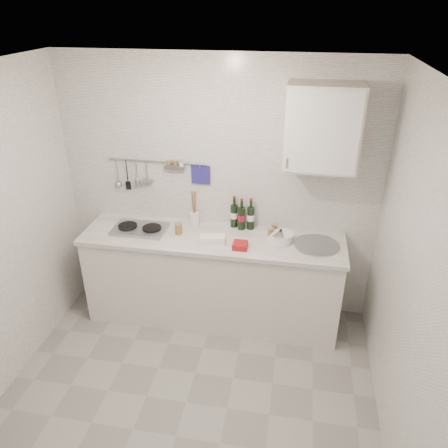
% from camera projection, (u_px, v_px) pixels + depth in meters
% --- Properties ---
extents(floor, '(3.00, 3.00, 0.00)m').
position_uv_depth(floor, '(186.00, 402.00, 3.50)').
color(floor, gray).
rests_on(floor, ground).
extents(ceiling, '(3.00, 3.00, 0.00)m').
position_uv_depth(ceiling, '(168.00, 78.00, 2.35)').
color(ceiling, silver).
rests_on(ceiling, back_wall).
extents(back_wall, '(3.00, 0.02, 2.50)m').
position_uv_depth(back_wall, '(218.00, 191.00, 4.15)').
color(back_wall, silver).
rests_on(back_wall, floor).
extents(wall_right, '(0.02, 2.80, 2.50)m').
position_uv_depth(wall_right, '(414.00, 296.00, 2.69)').
color(wall_right, silver).
rests_on(wall_right, floor).
extents(counter, '(2.44, 0.64, 0.96)m').
position_uv_depth(counter, '(213.00, 280.00, 4.26)').
color(counter, silver).
rests_on(counter, floor).
extents(wall_rail, '(0.98, 0.09, 0.34)m').
position_uv_depth(wall_rail, '(155.00, 171.00, 4.13)').
color(wall_rail, '#93969B').
rests_on(wall_rail, back_wall).
extents(wall_cabinet, '(0.60, 0.38, 0.70)m').
position_uv_depth(wall_cabinet, '(322.00, 128.00, 3.53)').
color(wall_cabinet, silver).
rests_on(wall_cabinet, back_wall).
extents(plate_stack_hob, '(0.26, 0.26, 0.02)m').
position_uv_depth(plate_stack_hob, '(126.00, 229.00, 4.14)').
color(plate_stack_hob, teal).
rests_on(plate_stack_hob, counter).
extents(plate_stack_sink, '(0.24, 0.23, 0.09)m').
position_uv_depth(plate_stack_sink, '(281.00, 238.00, 3.93)').
color(plate_stack_sink, white).
rests_on(plate_stack_sink, counter).
extents(wine_bottles, '(0.24, 0.11, 0.31)m').
position_uv_depth(wine_bottles, '(242.00, 213.00, 4.12)').
color(wine_bottles, black).
rests_on(wine_bottles, counter).
extents(butter_dish, '(0.24, 0.14, 0.07)m').
position_uv_depth(butter_dish, '(212.00, 239.00, 3.92)').
color(butter_dish, white).
rests_on(butter_dish, counter).
extents(strawberry_punnet, '(0.13, 0.13, 0.05)m').
position_uv_depth(strawberry_punnet, '(240.00, 245.00, 3.84)').
color(strawberry_punnet, red).
rests_on(strawberry_punnet, counter).
extents(utensil_crock, '(0.09, 0.09, 0.37)m').
position_uv_depth(utensil_crock, '(194.00, 217.00, 4.20)').
color(utensil_crock, white).
rests_on(utensil_crock, counter).
extents(jar_a, '(0.06, 0.06, 0.09)m').
position_uv_depth(jar_a, '(196.00, 221.00, 4.21)').
color(jar_a, brown).
rests_on(jar_a, counter).
extents(jar_b, '(0.06, 0.06, 0.08)m').
position_uv_depth(jar_b, '(274.00, 228.00, 4.11)').
color(jar_b, brown).
rests_on(jar_b, counter).
extents(jar_c, '(0.06, 0.06, 0.07)m').
position_uv_depth(jar_c, '(271.00, 232.00, 4.05)').
color(jar_c, brown).
rests_on(jar_c, counter).
extents(jar_d, '(0.07, 0.07, 0.11)m').
position_uv_depth(jar_d, '(179.00, 228.00, 4.06)').
color(jar_d, brown).
rests_on(jar_d, counter).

